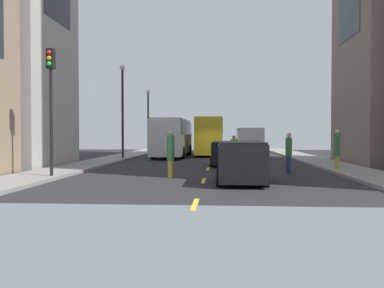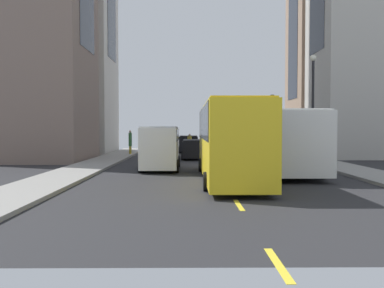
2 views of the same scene
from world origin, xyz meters
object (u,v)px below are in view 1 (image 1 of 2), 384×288
(delivery_van_white, at_px, (249,140))
(car_black_1, at_px, (241,158))
(traffic_light_near_corner, at_px, (51,87))
(pedestrian_crossing_near, at_px, (289,152))
(city_bus_white, at_px, (173,135))
(pedestrian_crossing_mid, at_px, (171,153))
(car_black_0, at_px, (226,151))
(pedestrian_waiting_curb, at_px, (234,152))
(streetcar_yellow, at_px, (210,133))
(pedestrian_walking_far, at_px, (337,148))

(delivery_van_white, height_order, car_black_1, delivery_van_white)
(car_black_1, distance_m, traffic_light_near_corner, 9.11)
(pedestrian_crossing_near, bearing_deg, delivery_van_white, -64.93)
(city_bus_white, relative_size, pedestrian_crossing_mid, 5.39)
(delivery_van_white, distance_m, pedestrian_crossing_near, 14.62)
(car_black_1, relative_size, pedestrian_crossing_near, 2.11)
(car_black_0, distance_m, car_black_1, 9.52)
(city_bus_white, distance_m, car_black_1, 20.42)
(car_black_1, height_order, pedestrian_crossing_near, pedestrian_crossing_near)
(car_black_0, distance_m, pedestrian_waiting_curb, 3.57)
(pedestrian_crossing_near, bearing_deg, car_black_1, 78.15)
(pedestrian_waiting_curb, height_order, traffic_light_near_corner, traffic_light_near_corner)
(streetcar_yellow, distance_m, traffic_light_near_corner, 23.97)
(streetcar_yellow, xyz_separation_m, car_black_0, (1.44, -14.21, -1.20))
(delivery_van_white, height_order, pedestrian_crossing_near, delivery_van_white)
(city_bus_white, distance_m, pedestrian_waiting_curb, 14.72)
(delivery_van_white, bearing_deg, traffic_light_near_corner, -119.66)
(streetcar_yellow, height_order, pedestrian_walking_far, streetcar_yellow)
(streetcar_yellow, xyz_separation_m, delivery_van_white, (3.59, -5.04, -0.61))
(delivery_van_white, xyz_separation_m, pedestrian_waiting_curb, (-1.78, -12.72, -0.47))
(streetcar_yellow, relative_size, pedestrian_crossing_mid, 5.55)
(streetcar_yellow, height_order, car_black_1, streetcar_yellow)
(traffic_light_near_corner, bearing_deg, pedestrian_crossing_near, 16.59)
(pedestrian_walking_far, bearing_deg, pedestrian_crossing_mid, -91.89)
(pedestrian_waiting_curb, bearing_deg, pedestrian_walking_far, -88.26)
(pedestrian_walking_far, distance_m, traffic_light_near_corner, 14.77)
(car_black_1, bearing_deg, pedestrian_crossing_near, 56.94)
(car_black_1, relative_size, traffic_light_near_corner, 0.78)
(pedestrian_walking_far, bearing_deg, streetcar_yellow, 178.69)
(streetcar_yellow, bearing_deg, pedestrian_waiting_curb, -84.17)
(pedestrian_crossing_mid, height_order, traffic_light_near_corner, traffic_light_near_corner)
(car_black_0, bearing_deg, streetcar_yellow, 95.77)
(pedestrian_waiting_curb, bearing_deg, pedestrian_crossing_mid, 156.05)
(car_black_0, height_order, pedestrian_walking_far, pedestrian_walking_far)
(car_black_1, distance_m, pedestrian_crossing_near, 4.89)
(streetcar_yellow, distance_m, pedestrian_crossing_near, 20.17)
(pedestrian_walking_far, xyz_separation_m, pedestrian_crossing_mid, (-8.54, -3.21, -0.13))
(pedestrian_crossing_mid, bearing_deg, pedestrian_walking_far, 114.70)
(car_black_1, relative_size, pedestrian_crossing_mid, 2.02)
(streetcar_yellow, xyz_separation_m, pedestrian_crossing_near, (4.58, -19.62, -0.98))
(car_black_1, height_order, traffic_light_near_corner, traffic_light_near_corner)
(city_bus_white, xyz_separation_m, pedestrian_waiting_curb, (5.09, -13.78, -0.97))
(delivery_van_white, xyz_separation_m, traffic_light_near_corner, (-10.20, -17.91, 2.64))
(delivery_van_white, xyz_separation_m, car_black_1, (-1.68, -18.67, -0.49))
(traffic_light_near_corner, bearing_deg, city_bus_white, 80.04)
(streetcar_yellow, xyz_separation_m, pedestrian_waiting_curb, (1.81, -17.76, -1.08))
(delivery_van_white, bearing_deg, car_black_1, -95.14)
(streetcar_yellow, distance_m, car_black_1, 23.81)
(car_black_0, bearing_deg, delivery_van_white, 76.76)
(car_black_0, bearing_deg, traffic_light_near_corner, -132.62)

